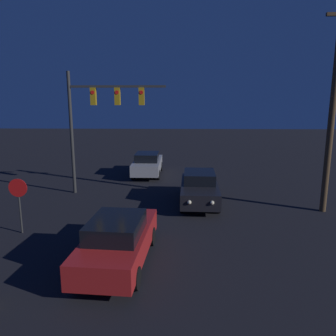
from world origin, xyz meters
TOP-DOWN VIEW (x-y plane):
  - car_near at (-1.44, 9.76)m, footprint 2.12×4.73m
  - car_mid at (1.50, 16.10)m, footprint 1.97×4.69m
  - car_far at (-1.66, 22.32)m, footprint 1.86×4.66m
  - traffic_signal_mast at (-3.86, 17.78)m, footprint 5.19×0.30m
  - stop_sign at (-5.63, 12.07)m, footprint 0.70×0.07m
  - utility_pole at (7.17, 15.01)m, footprint 1.27×0.28m

SIDE VIEW (x-z plane):
  - car_near at x=-1.44m, z-range 0.02..1.58m
  - car_mid at x=1.50m, z-range 0.02..1.58m
  - car_far at x=-1.66m, z-range 0.02..1.58m
  - stop_sign at x=-5.63m, z-range 0.43..2.59m
  - traffic_signal_mast at x=-3.86m, z-range 1.22..7.77m
  - utility_pole at x=7.17m, z-range 0.12..9.62m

